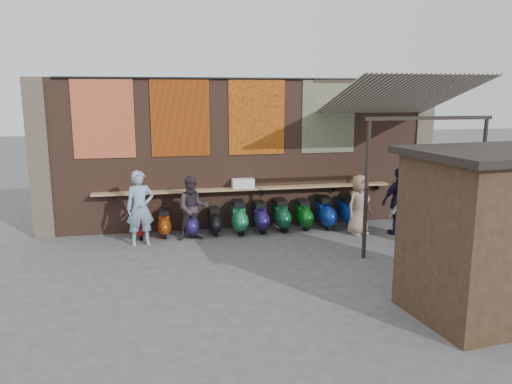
% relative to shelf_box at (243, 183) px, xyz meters
% --- Properties ---
extents(ground, '(70.00, 70.00, 0.00)m').
position_rel_shelf_box_xyz_m(ground, '(0.11, -2.30, -1.25)').
color(ground, '#474749').
rests_on(ground, ground).
extents(brick_wall, '(10.00, 0.40, 4.00)m').
position_rel_shelf_box_xyz_m(brick_wall, '(0.11, 0.40, 0.75)').
color(brick_wall, brown).
rests_on(brick_wall, ground).
extents(pier_left, '(0.50, 0.50, 4.00)m').
position_rel_shelf_box_xyz_m(pier_left, '(-5.09, 0.40, 0.75)').
color(pier_left, '#4C4238').
rests_on(pier_left, ground).
extents(pier_right, '(0.50, 0.50, 4.00)m').
position_rel_shelf_box_xyz_m(pier_right, '(5.31, 0.40, 0.75)').
color(pier_right, '#4C4238').
rests_on(pier_right, ground).
extents(eating_counter, '(8.00, 0.32, 0.05)m').
position_rel_shelf_box_xyz_m(eating_counter, '(0.11, 0.03, -0.15)').
color(eating_counter, '#9E7A51').
rests_on(eating_counter, brick_wall).
extents(shelf_box, '(0.58, 0.30, 0.25)m').
position_rel_shelf_box_xyz_m(shelf_box, '(0.00, 0.00, 0.00)').
color(shelf_box, white).
rests_on(shelf_box, eating_counter).
extents(tapestry_redgold, '(1.50, 0.02, 2.00)m').
position_rel_shelf_box_xyz_m(tapestry_redgold, '(-3.49, 0.18, 1.75)').
color(tapestry_redgold, maroon).
rests_on(tapestry_redgold, brick_wall).
extents(tapestry_sun, '(1.50, 0.02, 2.00)m').
position_rel_shelf_box_xyz_m(tapestry_sun, '(-1.59, 0.18, 1.75)').
color(tapestry_sun, '#DD520D').
rests_on(tapestry_sun, brick_wall).
extents(tapestry_orange, '(1.50, 0.02, 2.00)m').
position_rel_shelf_box_xyz_m(tapestry_orange, '(0.41, 0.18, 1.75)').
color(tapestry_orange, '#AF5915').
rests_on(tapestry_orange, brick_wall).
extents(tapestry_multi, '(1.50, 0.02, 2.00)m').
position_rel_shelf_box_xyz_m(tapestry_multi, '(2.41, 0.18, 1.75)').
color(tapestry_multi, navy).
rests_on(tapestry_multi, brick_wall).
extents(hang_rail, '(9.50, 0.06, 0.06)m').
position_rel_shelf_box_xyz_m(hang_rail, '(0.11, 0.17, 2.73)').
color(hang_rail, black).
rests_on(hang_rail, brick_wall).
extents(scooter_stool_0, '(0.32, 0.72, 0.69)m').
position_rel_shelf_box_xyz_m(scooter_stool_0, '(-2.68, -0.26, -0.91)').
color(scooter_stool_0, maroon).
rests_on(scooter_stool_0, ground).
extents(scooter_stool_1, '(0.32, 0.71, 0.67)m').
position_rel_shelf_box_xyz_m(scooter_stool_1, '(-2.10, -0.26, -0.91)').
color(scooter_stool_1, '#80340B').
rests_on(scooter_stool_1, ground).
extents(scooter_stool_2, '(0.34, 0.75, 0.71)m').
position_rel_shelf_box_xyz_m(scooter_stool_2, '(-1.42, -0.34, -0.90)').
color(scooter_stool_2, navy).
rests_on(scooter_stool_2, ground).
extents(scooter_stool_3, '(0.32, 0.72, 0.68)m').
position_rel_shelf_box_xyz_m(scooter_stool_3, '(-0.81, -0.28, -0.91)').
color(scooter_stool_3, black).
rests_on(scooter_stool_3, ground).
extents(scooter_stool_4, '(0.39, 0.87, 0.83)m').
position_rel_shelf_box_xyz_m(scooter_stool_4, '(-0.18, -0.32, -0.84)').
color(scooter_stool_4, '#1C7044').
rests_on(scooter_stool_4, ground).
extents(scooter_stool_5, '(0.37, 0.83, 0.78)m').
position_rel_shelf_box_xyz_m(scooter_stool_5, '(0.40, -0.31, -0.86)').
color(scooter_stool_5, '#1F1349').
rests_on(scooter_stool_5, ground).
extents(scooter_stool_6, '(0.39, 0.86, 0.82)m').
position_rel_shelf_box_xyz_m(scooter_stool_6, '(0.98, -0.25, -0.84)').
color(scooter_stool_6, '#0E4829').
rests_on(scooter_stool_6, ground).
extents(scooter_stool_7, '(0.37, 0.82, 0.78)m').
position_rel_shelf_box_xyz_m(scooter_stool_7, '(1.60, -0.26, -0.86)').
color(scooter_stool_7, '#0C5416').
rests_on(scooter_stool_7, ground).
extents(scooter_stool_8, '(0.40, 0.88, 0.84)m').
position_rel_shelf_box_xyz_m(scooter_stool_8, '(2.20, -0.31, -0.83)').
color(scooter_stool_8, navy).
rests_on(scooter_stool_8, ground).
extents(scooter_stool_9, '(0.40, 0.89, 0.85)m').
position_rel_shelf_box_xyz_m(scooter_stool_9, '(2.86, -0.32, -0.83)').
color(scooter_stool_9, navy).
rests_on(scooter_stool_9, ground).
extents(diner_left, '(0.72, 0.52, 1.81)m').
position_rel_shelf_box_xyz_m(diner_left, '(-2.66, -0.90, -0.34)').
color(diner_left, '#7D99B5').
rests_on(diner_left, ground).
extents(diner_right, '(0.81, 0.65, 1.61)m').
position_rel_shelf_box_xyz_m(diner_right, '(-1.39, -0.70, -0.45)').
color(diner_right, '#34282F').
rests_on(diner_right, ground).
extents(shopper_navy, '(1.09, 0.60, 1.75)m').
position_rel_shelf_box_xyz_m(shopper_navy, '(3.85, -1.32, -0.37)').
color(shopper_navy, '#181631').
rests_on(shopper_navy, ground).
extents(shopper_grey, '(1.36, 1.00, 1.89)m').
position_rel_shelf_box_xyz_m(shopper_grey, '(3.88, -2.04, -0.31)').
color(shopper_grey, '#515055').
rests_on(shopper_grey, ground).
extents(shopper_tan, '(0.90, 0.75, 1.57)m').
position_rel_shelf_box_xyz_m(shopper_tan, '(2.85, -1.11, -0.47)').
color(shopper_tan, '#987860').
rests_on(shopper_tan, ground).
extents(market_stall, '(2.63, 2.09, 2.63)m').
position_rel_shelf_box_xyz_m(market_stall, '(3.04, -6.00, 0.07)').
color(market_stall, black).
rests_on(market_stall, ground).
extents(stall_roof, '(2.95, 2.40, 0.12)m').
position_rel_shelf_box_xyz_m(stall_roof, '(3.04, -6.00, 1.44)').
color(stall_roof, black).
rests_on(stall_roof, market_stall).
extents(stall_sign, '(1.20, 0.18, 0.50)m').
position_rel_shelf_box_xyz_m(stall_sign, '(2.93, -5.07, 0.66)').
color(stall_sign, gold).
rests_on(stall_sign, market_stall).
extents(stall_shelf, '(2.02, 0.33, 0.06)m').
position_rel_shelf_box_xyz_m(stall_shelf, '(2.93, -5.07, -0.29)').
color(stall_shelf, '#473321').
rests_on(stall_shelf, market_stall).
extents(awning_canvas, '(3.20, 3.28, 0.97)m').
position_rel_shelf_box_xyz_m(awning_canvas, '(3.61, -1.40, 2.30)').
color(awning_canvas, beige).
rests_on(awning_canvas, brick_wall).
extents(awning_ledger, '(3.30, 0.08, 0.12)m').
position_rel_shelf_box_xyz_m(awning_ledger, '(3.61, 0.19, 2.70)').
color(awning_ledger, '#33261C').
rests_on(awning_ledger, brick_wall).
extents(awning_header, '(3.00, 0.08, 0.08)m').
position_rel_shelf_box_xyz_m(awning_header, '(3.61, -2.90, 1.83)').
color(awning_header, black).
rests_on(awning_header, awning_post_left).
extents(awning_post_left, '(0.09, 0.09, 3.10)m').
position_rel_shelf_box_xyz_m(awning_post_left, '(2.21, -2.90, 0.30)').
color(awning_post_left, black).
rests_on(awning_post_left, ground).
extents(awning_post_right, '(0.09, 0.09, 3.10)m').
position_rel_shelf_box_xyz_m(awning_post_right, '(5.01, -2.90, 0.30)').
color(awning_post_right, black).
rests_on(awning_post_right, ground).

